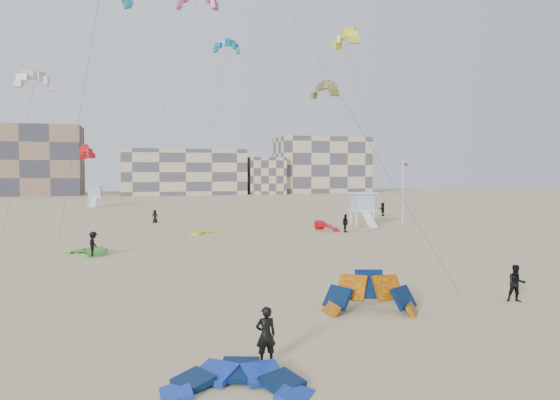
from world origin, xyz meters
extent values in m
plane|color=tan|center=(0.00, 0.00, 0.00)|extent=(320.00, 320.00, 0.00)
imported|color=black|center=(1.68, -1.95, 0.92)|extent=(0.70, 0.49, 1.85)
imported|color=black|center=(15.04, 3.07, 0.88)|extent=(1.03, 0.92, 1.76)
imported|color=black|center=(-5.34, 22.51, 0.92)|extent=(0.91, 1.30, 1.84)
imported|color=black|center=(18.16, 32.74, 0.92)|extent=(0.58, 1.13, 1.85)
imported|color=black|center=(-0.17, 48.04, 0.78)|extent=(0.87, 0.68, 1.57)
imported|color=black|center=(30.75, 50.58, 0.93)|extent=(0.81, 1.80, 1.87)
cylinder|color=#3F3F3F|center=(-6.17, 22.65, 9.89)|extent=(3.45, 2.30, 17.78)
cylinder|color=#3F3F3F|center=(9.22, 13.19, 12.00)|extent=(3.20, 24.04, 22.01)
cylinder|color=#3F3F3F|center=(-11.58, 30.16, 7.40)|extent=(2.20, 3.25, 12.81)
cylinder|color=#3F3F3F|center=(0.74, 44.30, 13.05)|extent=(7.61, 2.48, 24.11)
cylinder|color=#3F3F3F|center=(17.68, 32.49, 7.81)|extent=(1.50, 6.79, 13.62)
cylinder|color=#3F3F3F|center=(27.16, 47.90, 11.78)|extent=(8.03, 4.84, 21.56)
cylinder|color=#3F3F3F|center=(8.52, 58.93, 12.50)|extent=(4.15, 2.26, 23.01)
cylinder|color=#3F3F3F|center=(-6.04, 60.23, 4.91)|extent=(6.16, 8.39, 7.83)
cube|color=white|center=(22.54, 38.69, 1.73)|extent=(2.75, 2.75, 0.13)
cube|color=#91B0C6|center=(22.54, 38.69, 2.72)|extent=(2.26, 2.26, 1.85)
cube|color=white|center=(22.54, 38.69, 3.72)|extent=(2.85, 2.85, 0.15)
cube|color=white|center=(22.54, 36.19, 0.83)|extent=(1.09, 2.68, 1.53)
cube|color=white|center=(-9.32, 82.00, 1.70)|extent=(2.71, 2.71, 0.13)
cube|color=#91B0C6|center=(-9.32, 82.00, 2.68)|extent=(2.22, 2.22, 1.82)
cube|color=white|center=(-9.32, 82.00, 3.66)|extent=(2.80, 2.80, 0.15)
cube|color=white|center=(-9.32, 79.54, 0.82)|extent=(1.07, 2.64, 1.51)
cylinder|color=white|center=(27.16, 37.78, 3.71)|extent=(0.09, 0.09, 7.43)
cube|color=red|center=(27.44, 37.78, 6.96)|extent=(0.56, 0.02, 0.37)
cube|color=#81644E|center=(-30.00, 134.00, 9.00)|extent=(28.00, 14.00, 18.00)
cube|color=tan|center=(10.00, 130.00, 6.00)|extent=(32.00, 16.00, 12.00)
cube|color=tan|center=(50.00, 132.00, 8.00)|extent=(26.00, 14.00, 16.00)
cube|color=tan|center=(32.00, 128.00, 5.00)|extent=(10.00, 10.00, 10.00)
camera|label=1|loc=(-2.28, -18.73, 6.16)|focal=35.00mm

